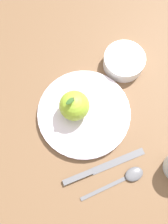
# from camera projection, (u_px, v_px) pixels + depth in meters

# --- Properties ---
(ground_plane) EXTENTS (2.40, 2.40, 0.00)m
(ground_plane) POSITION_uv_depth(u_px,v_px,m) (86.00, 121.00, 0.65)
(ground_plane) COLOR brown
(dinner_plate) EXTENTS (0.25, 0.25, 0.02)m
(dinner_plate) POSITION_uv_depth(u_px,v_px,m) (84.00, 113.00, 0.65)
(dinner_plate) COLOR silver
(dinner_plate) RESTS_ON ground_plane
(apple) EXTENTS (0.08, 0.08, 0.09)m
(apple) POSITION_uv_depth(u_px,v_px,m) (74.00, 106.00, 0.61)
(apple) COLOR #8CB22D
(apple) RESTS_ON dinner_plate
(side_bowl) EXTENTS (0.12, 0.12, 0.04)m
(side_bowl) POSITION_uv_depth(u_px,v_px,m) (124.00, 61.00, 0.69)
(side_bowl) COLOR white
(side_bowl) RESTS_ON ground_plane
(knife) EXTENTS (0.22, 0.08, 0.01)m
(knife) POSITION_uv_depth(u_px,v_px,m) (97.00, 169.00, 0.61)
(knife) COLOR #59595E
(knife) RESTS_ON ground_plane
(spoon) EXTENTS (0.17, 0.06, 0.01)m
(spoon) POSITION_uv_depth(u_px,v_px,m) (127.00, 177.00, 0.60)
(spoon) COLOR #59595E
(spoon) RESTS_ON ground_plane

